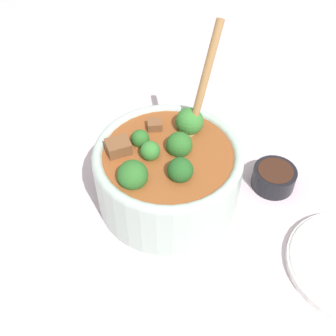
{
  "coord_description": "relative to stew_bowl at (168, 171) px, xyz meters",
  "views": [
    {
      "loc": [
        0.38,
        0.22,
        0.55
      ],
      "look_at": [
        0.0,
        0.0,
        0.07
      ],
      "focal_mm": 45.0,
      "sensor_mm": 36.0,
      "label": 1
    }
  ],
  "objects": [
    {
      "name": "condiment_bowl",
      "position": [
        -0.11,
        0.14,
        -0.04
      ],
      "size": [
        0.07,
        0.07,
        0.04
      ],
      "color": "black",
      "rests_on": "ground_plane"
    },
    {
      "name": "stew_bowl",
      "position": [
        0.0,
        0.0,
        0.0
      ],
      "size": [
        0.24,
        0.23,
        0.27
      ],
      "color": "#B2C6BC",
      "rests_on": "ground_plane"
    },
    {
      "name": "ground_plane",
      "position": [
        0.0,
        0.0,
        -0.06
      ],
      "size": [
        4.0,
        4.0,
        0.0
      ],
      "primitive_type": "plane",
      "color": "silver"
    }
  ]
}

